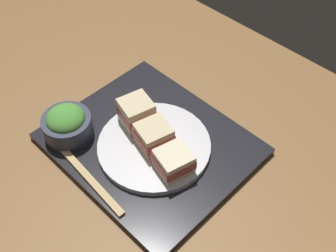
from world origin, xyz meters
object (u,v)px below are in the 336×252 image
(sandwich_middle, at_px, (154,136))
(sandwich_far, at_px, (174,161))
(sandwich_plate, at_px, (154,146))
(chopsticks_pair, at_px, (88,178))
(salad_bowl, at_px, (67,124))
(sandwich_near, at_px, (135,112))

(sandwich_middle, relative_size, sandwich_far, 1.01)
(sandwich_plate, xyz_separation_m, chopsticks_pair, (-0.04, -0.14, -0.00))
(salad_bowl, bearing_deg, sandwich_plate, 33.02)
(sandwich_far, relative_size, chopsticks_pair, 0.36)
(sandwich_plate, distance_m, sandwich_far, 0.08)
(sandwich_near, height_order, sandwich_far, sandwich_near)
(sandwich_far, bearing_deg, sandwich_near, 167.50)
(sandwich_near, xyz_separation_m, chopsticks_pair, (0.03, -0.16, -0.04))
(sandwich_plate, bearing_deg, sandwich_far, -12.50)
(sandwich_near, distance_m, salad_bowl, 0.14)
(sandwich_near, relative_size, salad_bowl, 0.74)
(sandwich_middle, xyz_separation_m, sandwich_far, (0.07, -0.02, -0.00))
(sandwich_plate, distance_m, sandwich_near, 0.08)
(sandwich_near, relative_size, chopsticks_pair, 0.35)
(sandwich_middle, bearing_deg, sandwich_near, 167.50)
(sandwich_plate, distance_m, salad_bowl, 0.19)
(salad_bowl, xyz_separation_m, chopsticks_pair, (0.12, -0.04, -0.03))
(sandwich_near, xyz_separation_m, salad_bowl, (-0.08, -0.12, -0.01))
(sandwich_plate, relative_size, sandwich_far, 2.97)
(sandwich_plate, bearing_deg, chopsticks_pair, -104.30)
(sandwich_middle, xyz_separation_m, chopsticks_pair, (-0.04, -0.14, -0.04))
(sandwich_plate, distance_m, sandwich_middle, 0.03)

